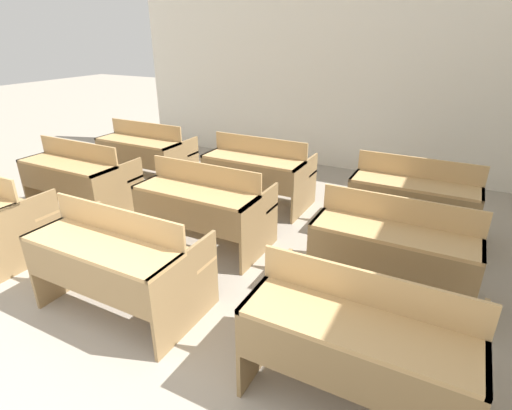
% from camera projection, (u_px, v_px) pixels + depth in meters
% --- Properties ---
extents(wall_back, '(6.85, 0.06, 3.18)m').
position_uv_depth(wall_back, '(329.00, 65.00, 6.09)').
color(wall_back, white).
rests_on(wall_back, ground_plane).
extents(bench_front_center, '(1.26, 0.77, 0.88)m').
position_uv_depth(bench_front_center, '(118.00, 258.00, 3.08)').
color(bench_front_center, '#95764C').
rests_on(bench_front_center, ground_plane).
extents(bench_front_right, '(1.26, 0.77, 0.88)m').
position_uv_depth(bench_front_right, '(360.00, 336.00, 2.29)').
color(bench_front_right, olive).
rests_on(bench_front_right, ground_plane).
extents(bench_second_left, '(1.26, 0.77, 0.88)m').
position_uv_depth(bench_second_left, '(79.00, 175.00, 4.83)').
color(bench_second_left, olive).
rests_on(bench_second_left, ground_plane).
extents(bench_second_center, '(1.26, 0.77, 0.88)m').
position_uv_depth(bench_second_center, '(204.00, 204.00, 4.04)').
color(bench_second_center, olive).
rests_on(bench_second_center, ground_plane).
extents(bench_second_right, '(1.26, 0.77, 0.88)m').
position_uv_depth(bench_second_right, '(394.00, 245.00, 3.26)').
color(bench_second_right, olive).
rests_on(bench_second_right, ground_plane).
extents(bench_third_left, '(1.26, 0.77, 0.88)m').
position_uv_depth(bench_third_left, '(146.00, 151.00, 5.80)').
color(bench_third_left, '#92744A').
rests_on(bench_third_left, ground_plane).
extents(bench_third_center, '(1.26, 0.77, 0.88)m').
position_uv_depth(bench_third_center, '(258.00, 170.00, 5.01)').
color(bench_third_center, '#94764C').
rests_on(bench_third_center, ground_plane).
extents(bench_third_right, '(1.26, 0.77, 0.88)m').
position_uv_depth(bench_third_right, '(414.00, 196.00, 4.23)').
color(bench_third_right, '#92744A').
rests_on(bench_third_right, ground_plane).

